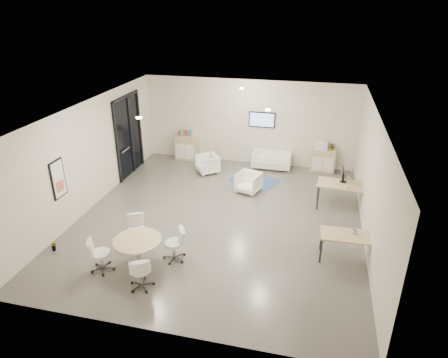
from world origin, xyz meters
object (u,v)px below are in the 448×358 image
loveseat (272,160)px  armchair_right (248,182)px  armchair_left (207,163)px  desk_front (349,237)px  sideboard_left (186,147)px  desk_rear (343,186)px  sideboard_right (323,160)px  round_table (138,243)px

loveseat → armchair_right: 2.28m
loveseat → armchair_left: armchair_left is taller
desk_front → armchair_right: bearing=132.3°
armchair_left → desk_front: armchair_left is taller
sideboard_left → desk_rear: sideboard_left is taller
sideboard_left → sideboard_right: 5.27m
sideboard_right → loveseat: size_ratio=0.60×
sideboard_left → desk_front: 8.07m
armchair_left → round_table: (-0.11, -5.73, 0.24)m
loveseat → armchair_right: bearing=-101.7°
round_table → desk_rear: bearing=40.7°
sideboard_left → desk_rear: 6.47m
loveseat → sideboard_left: bearing=178.7°
sideboard_left → desk_rear: bearing=-24.9°
desk_rear → round_table: desk_rear is taller
sideboard_right → desk_front: size_ratio=0.64×
sideboard_right → armchair_right: (-2.35, -2.35, -0.06)m
sideboard_right → loveseat: bearing=-176.0°
armchair_left → desk_rear: desk_rear is taller
sideboard_left → armchair_right: 3.74m
desk_front → round_table: size_ratio=1.19×
armchair_right → desk_front: 4.35m
sideboard_right → desk_rear: 2.82m
loveseat → desk_rear: size_ratio=0.93×
desk_rear → armchair_left: bearing=165.0°
armchair_left → desk_rear: 4.97m
armchair_left → desk_front: bearing=10.3°
desk_front → round_table: bearing=-165.9°
sideboard_right → desk_rear: (0.60, -2.74, 0.27)m
armchair_right → desk_rear: 3.00m
armchair_left → loveseat: bearing=76.9°
armchair_right → round_table: (-1.85, -4.50, 0.24)m
desk_rear → round_table: size_ratio=1.37×
sideboard_left → desk_front: sideboard_left is taller
desk_rear → desk_front: bearing=-84.7°
round_table → armchair_left: bearing=88.9°
desk_rear → round_table: bearing=-135.4°
armchair_right → desk_front: (3.02, -3.13, 0.26)m
loveseat → desk_front: 5.93m
armchair_left → sideboard_right: bearing=68.1°
loveseat → armchair_left: size_ratio=1.96×
sideboard_left → loveseat: 3.41m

